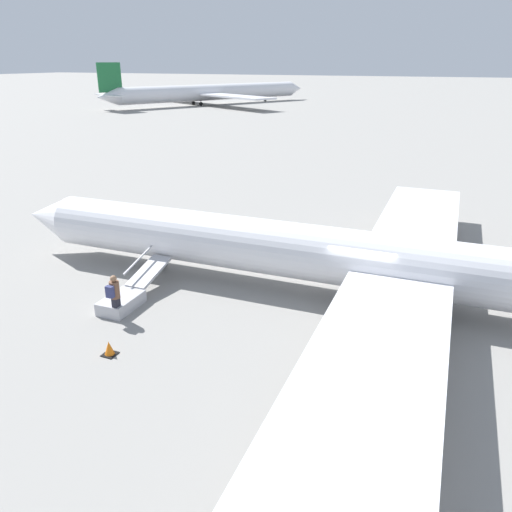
{
  "coord_description": "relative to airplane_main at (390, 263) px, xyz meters",
  "views": [
    {
      "loc": [
        -3.19,
        18.07,
        8.97
      ],
      "look_at": [
        4.24,
        0.87,
        1.58
      ],
      "focal_mm": 35.0,
      "sensor_mm": 36.0,
      "label": 1
    }
  ],
  "objects": [
    {
      "name": "boarding_stairs",
      "position": [
        9.33,
        3.96,
        -1.42
      ],
      "size": [
        1.15,
        4.04,
        1.55
      ],
      "rotation": [
        0.0,
        0.0,
        -1.54
      ],
      "color": "#B2B2B7",
      "rests_on": "ground"
    },
    {
      "name": "airplane_far_right",
      "position": [
        50.99,
        -80.81,
        0.76
      ],
      "size": [
        37.95,
        47.29,
        8.56
      ],
      "rotation": [
        0.0,
        0.0,
        4.23
      ],
      "color": "silver",
      "rests_on": "ground"
    },
    {
      "name": "traffic_cone_near_stairs",
      "position": [
        7.64,
        7.17,
        -1.55
      ],
      "size": [
        0.45,
        0.45,
        0.49
      ],
      "color": "black",
      "rests_on": "ground"
    },
    {
      "name": "ground_plane",
      "position": [
        0.91,
        0.03,
        -1.77
      ],
      "size": [
        600.0,
        600.0,
        0.0
      ],
      "primitive_type": "plane",
      "color": "gray"
    },
    {
      "name": "passenger",
      "position": [
        8.96,
        5.1,
        -0.77
      ],
      "size": [
        0.36,
        0.54,
        1.74
      ],
      "rotation": [
        0.0,
        0.0,
        -1.54
      ],
      "color": "#23232D",
      "rests_on": "ground"
    },
    {
      "name": "airplane_main",
      "position": [
        0.0,
        0.0,
        0.0
      ],
      "size": [
        33.93,
        26.24,
        5.96
      ],
      "rotation": [
        0.0,
        0.0,
        0.03
      ],
      "color": "silver",
      "rests_on": "ground"
    }
  ]
}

